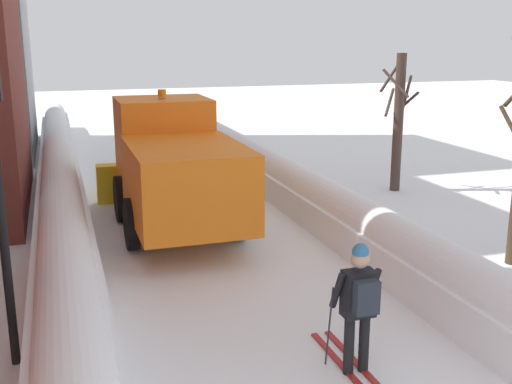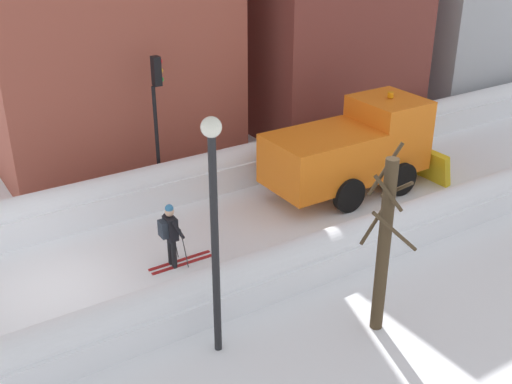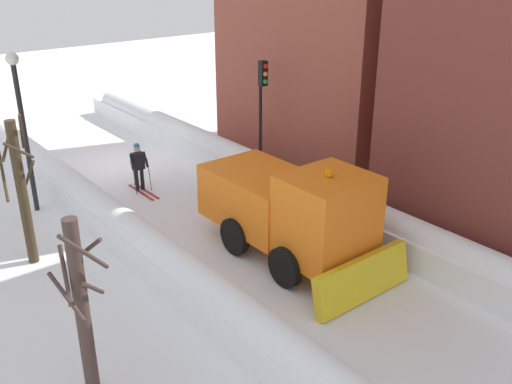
{
  "view_description": "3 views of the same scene",
  "coord_description": "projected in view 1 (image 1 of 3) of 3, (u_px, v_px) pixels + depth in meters",
  "views": [
    {
      "loc": [
        -2.92,
        -3.86,
        4.36
      ],
      "look_at": [
        0.37,
        6.35,
        1.67
      ],
      "focal_mm": 43.65,
      "sensor_mm": 36.0,
      "label": 1
    },
    {
      "loc": [
        13.79,
        -2.94,
        8.98
      ],
      "look_at": [
        0.26,
        5.7,
        1.27
      ],
      "focal_mm": 44.23,
      "sensor_mm": 36.0,
      "label": 2
    },
    {
      "loc": [
        9.33,
        20.62,
        8.24
      ],
      "look_at": [
        -0.75,
        7.93,
        1.25
      ],
      "focal_mm": 40.17,
      "sensor_mm": 36.0,
      "label": 3
    }
  ],
  "objects": [
    {
      "name": "bare_tree_mid",
      "position": [
        398.0,
        120.0,
        17.66
      ],
      "size": [
        0.99,
        1.11,
        3.91
      ],
      "color": "#45332C",
      "rests_on": "ground"
    },
    {
      "name": "snowbank_left",
      "position": [
        62.0,
        211.0,
        13.7
      ],
      "size": [
        1.1,
        36.0,
        1.3
      ],
      "color": "white",
      "rests_on": "ground"
    },
    {
      "name": "plow_truck",
      "position": [
        175.0,
        167.0,
        14.16
      ],
      "size": [
        3.2,
        5.98,
        3.12
      ],
      "color": "orange",
      "rests_on": "ground"
    },
    {
      "name": "skier",
      "position": [
        358.0,
        303.0,
        8.07
      ],
      "size": [
        0.62,
        1.8,
        1.81
      ],
      "color": "black",
      "rests_on": "ground"
    },
    {
      "name": "snowbank_right",
      "position": [
        309.0,
        195.0,
        15.48
      ],
      "size": [
        1.1,
        36.0,
        1.13
      ],
      "color": "white",
      "rests_on": "ground"
    },
    {
      "name": "ground_plane",
      "position": [
        194.0,
        226.0,
        14.73
      ],
      "size": [
        80.0,
        80.0,
        0.0
      ],
      "primitive_type": "plane",
      "color": "white"
    }
  ]
}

